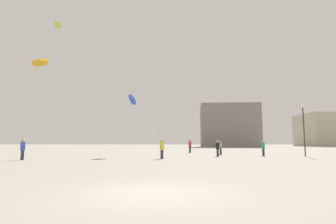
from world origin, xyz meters
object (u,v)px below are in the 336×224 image
Objects in this scene: kite_cobalt_diamond at (133,99)px; person_in_teal at (263,147)px; person_in_yellow at (162,148)px; person_in_black at (218,148)px; kite_amber_diamond at (40,62)px; person_in_red at (190,145)px; building_left_hall at (229,126)px; building_centre_hall at (323,130)px; kite_lime_diamond at (57,28)px; person_in_grey at (221,147)px; lamppost_east at (303,122)px; person_in_blue at (23,148)px.

person_in_teal is at bearing 1.58° from kite_cobalt_diamond.
person_in_yellow is 1.04× the size of person_in_black.
person_in_red is at bearing 60.05° from kite_amber_diamond.
person_in_yellow is 0.10× the size of building_left_hall.
kite_cobalt_diamond is 0.34× the size of building_left_hall.
kite_lime_diamond is at bearing -133.02° from building_centre_hall.
person_in_grey is at bearing -102.44° from building_left_hall.
lamppost_east is at bearing -119.76° from building_centre_hall.
person_in_blue is at bearing -18.45° from person_in_red.
building_left_hall is at bearing 86.93° from lamppost_east.
building_left_hall is (11.02, 49.98, 5.59)m from person_in_grey.
person_in_black is at bearing 36.67° from kite_amber_diamond.
building_centre_hall is at bearing 60.24° from lamppost_east.
person_in_grey is at bearing 43.81° from kite_amber_diamond.
person_in_yellow is 0.13× the size of kite_lime_diamond.
person_in_black is 5.37m from person_in_teal.
building_centre_hall is (36.00, 14.56, -0.75)m from building_left_hall.
kite_lime_diamond reaches higher than person_in_yellow.
lamppost_east is at bearing 76.88° from person_in_red.
person_in_yellow is at bearing 75.76° from person_in_teal.
building_left_hall reaches higher than person_in_red.
kite_cobalt_diamond reaches higher than person_in_red.
kite_cobalt_diamond is (-14.21, -0.39, 5.27)m from person_in_teal.
kite_amber_diamond is (-11.36, -19.71, 5.99)m from person_in_red.
kite_lime_diamond is 27.89m from lamppost_east.
building_left_hall is 1.02× the size of building_centre_hall.
person_in_black reaches higher than person_in_grey.
person_in_grey is 0.29× the size of lamppost_east.
building_centre_hall is at bearing -67.07° from person_in_black.
kite_lime_diamond is 0.75× the size of building_centre_hall.
person_in_black is at bearing -7.04° from kite_cobalt_diamond.
person_in_black is 1.00× the size of person_in_teal.
person_in_red reaches higher than person_in_grey.
building_centre_hall is (47.97, 68.39, 4.79)m from person_in_black.
kite_cobalt_diamond is (8.00, 7.02, 5.21)m from person_in_blue.
lamppost_east reaches higher than person_in_yellow.
person_in_teal is at bearing 31.86° from kite_amber_diamond.
kite_cobalt_diamond is at bearing -111.75° from building_left_hall.
lamppost_east is (11.46, -9.07, 2.61)m from person_in_red.
person_in_yellow is at bearing -162.77° from lamppost_east.
person_in_blue is at bearing 164.96° from person_in_yellow.
person_in_grey is 11.66m from kite_cobalt_diamond.
lamppost_east is at bearing -2.19° from kite_cobalt_diamond.
person_in_blue reaches higher than person_in_grey.
kite_amber_diamond is (-4.66, -11.33, 0.83)m from kite_cobalt_diamond.
person_in_red is 46.91m from building_left_hall.
person_in_blue is 1.12× the size of person_in_grey.
kite_cobalt_diamond reaches higher than person_in_blue.
kite_cobalt_diamond is (-3.51, 5.24, 5.23)m from person_in_yellow.
lamppost_east is (26.02, 1.57, -9.92)m from kite_lime_diamond.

